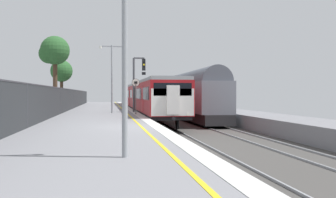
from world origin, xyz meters
TOP-DOWN VIEW (x-y plane):
  - ground at (2.64, 0.00)m, footprint 17.40×110.00m
  - commuter_train_at_platform at (2.10, 25.21)m, footprint 2.83×40.89m
  - freight_train_adjacent_track at (6.10, 37.60)m, footprint 2.60×59.48m
  - signal_gantry at (0.64, 13.93)m, footprint 1.10×0.24m
  - speed_limit_sign at (0.25, 10.59)m, footprint 0.59×0.08m
  - platform_lamp_near at (-1.51, -8.31)m, footprint 2.00×0.20m
  - platform_lamp_mid at (-1.51, 12.57)m, footprint 2.00×0.20m
  - platform_back_fence at (-5.45, -0.00)m, footprint 0.07×99.00m
  - background_tree_left at (-7.77, 31.91)m, footprint 2.82×2.82m
  - background_tree_centre at (-7.04, 19.93)m, footprint 2.93×2.82m

SIDE VIEW (x-z plane):
  - ground at x=2.64m, z-range -1.21..0.00m
  - platform_back_fence at x=-5.45m, z-range 0.04..2.07m
  - commuter_train_at_platform at x=2.10m, z-range -0.64..3.17m
  - freight_train_adjacent_track at x=6.10m, z-range -0.78..3.84m
  - speed_limit_sign at x=0.25m, z-range 0.37..3.07m
  - signal_gantry at x=0.64m, z-range 0.59..5.24m
  - platform_lamp_mid at x=-1.51m, z-range 0.50..5.97m
  - platform_lamp_near at x=-1.51m, z-range 0.51..6.02m
  - background_tree_left at x=-7.77m, z-range 1.45..7.40m
  - background_tree_centre at x=-7.04m, z-range 2.02..9.25m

